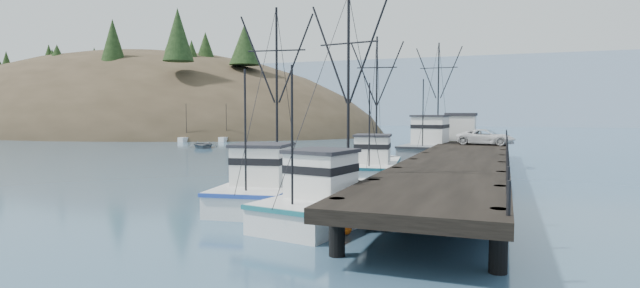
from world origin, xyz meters
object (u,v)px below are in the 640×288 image
object	(u,v)px
trawler_mid	(272,187)
work_vessel	(434,149)
pier	(463,158)
trawler_far	(375,167)
trawler_near	(338,201)
pickup_truck	(486,137)
motorboat	(203,148)
pier_shed	(461,126)

from	to	relation	value
trawler_mid	work_vessel	xyz separation A→B (m)	(5.31, 25.82, 0.41)
pier	trawler_mid	xyz separation A→B (m)	(-9.13, -11.65, -0.87)
trawler_far	work_vessel	xyz separation A→B (m)	(2.57, 13.87, 0.41)
trawler_near	work_vessel	xyz separation A→B (m)	(0.65, 28.44, 0.41)
pier	trawler_near	bearing A→B (deg)	-107.39
pier	pickup_truck	distance (m)	10.38
pier	motorboat	xyz separation A→B (m)	(-35.78, 21.82, -1.69)
trawler_near	trawler_mid	distance (m)	5.34
trawler_far	pier_shed	bearing A→B (deg)	73.11
trawler_far	pier_shed	size ratio (longest dim) A/B	3.43
trawler_mid	motorboat	distance (m)	42.80
work_vessel	motorboat	xyz separation A→B (m)	(-31.95, 7.66, -1.23)
trawler_near	trawler_far	xyz separation A→B (m)	(-1.92, 14.57, 0.00)
trawler_far	trawler_near	bearing A→B (deg)	-82.49
trawler_mid	work_vessel	world-z (taller)	work_vessel
motorboat	pier	bearing A→B (deg)	-63.99
motorboat	pickup_truck	bearing A→B (deg)	-49.98
work_vessel	motorboat	bearing A→B (deg)	166.53
trawler_mid	trawler_near	bearing A→B (deg)	-29.32
trawler_far	motorboat	bearing A→B (deg)	143.78
work_vessel	pickup_truck	xyz separation A→B (m)	(4.95, -3.90, 1.46)
trawler_near	pier	bearing A→B (deg)	72.61
trawler_mid	pickup_truck	bearing A→B (deg)	64.94
trawler_mid	pickup_truck	world-z (taller)	trawler_mid
trawler_near	motorboat	world-z (taller)	trawler_near
trawler_far	pickup_truck	size ratio (longest dim) A/B	2.23
motorboat	trawler_mid	bearing A→B (deg)	-84.08
trawler_near	trawler_mid	bearing A→B (deg)	150.68
pier_shed	pickup_truck	size ratio (longest dim) A/B	0.65
trawler_mid	pickup_truck	size ratio (longest dim) A/B	2.27
pier_shed	pier	bearing A→B (deg)	-84.78
trawler_near	pickup_truck	xyz separation A→B (m)	(5.59, 24.54, 1.86)
trawler_near	motorboat	xyz separation A→B (m)	(-31.31, 36.09, -0.82)
trawler_near	pier_shed	world-z (taller)	trawler_near
work_vessel	trawler_far	bearing A→B (deg)	-100.49
trawler_mid	pier_shed	bearing A→B (deg)	74.79
trawler_mid	work_vessel	distance (m)	26.36
trawler_far	pier	bearing A→B (deg)	-2.67
trawler_near	pickup_truck	size ratio (longest dim) A/B	2.19
trawler_mid	pier_shed	size ratio (longest dim) A/B	3.49
pickup_truck	motorboat	distance (m)	38.76
pier_shed	motorboat	distance (m)	34.87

